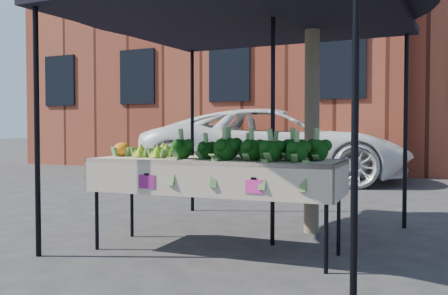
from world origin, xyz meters
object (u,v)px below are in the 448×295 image
vehicle (276,51)px  street_tree (313,16)px  table (215,206)px  canopy (244,111)px

vehicle → street_tree: size_ratio=1.19×
vehicle → street_tree: (2.32, -5.12, -0.47)m
table → street_tree: (0.57, 1.31, 2.00)m
street_tree → vehicle: bearing=114.4°
canopy → street_tree: bearing=53.6°
table → street_tree: size_ratio=0.50×
table → vehicle: (-1.76, 6.43, 2.47)m
canopy → vehicle: vehicle is taller
vehicle → street_tree: bearing=-171.1°
canopy → street_tree: (0.52, 0.71, 1.08)m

